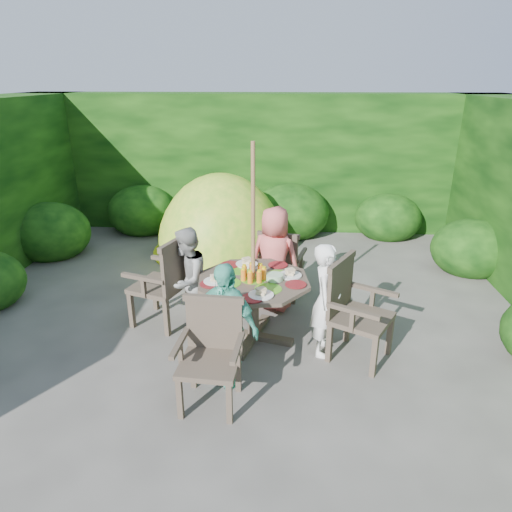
# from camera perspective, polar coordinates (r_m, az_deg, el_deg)

# --- Properties ---
(ground) EXTENTS (60.00, 60.00, 0.00)m
(ground) POSITION_cam_1_polar(r_m,az_deg,el_deg) (5.63, -2.12, -8.08)
(ground) COLOR #4C4944
(ground) RESTS_ON ground
(hedge_enclosure) EXTENTS (9.00, 9.00, 2.50)m
(hedge_enclosure) POSITION_cam_1_polar(r_m,az_deg,el_deg) (6.41, -0.99, 7.71)
(hedge_enclosure) COLOR black
(hedge_enclosure) RESTS_ON ground
(patio_table) EXTENTS (1.55, 1.55, 0.89)m
(patio_table) POSITION_cam_1_polar(r_m,az_deg,el_deg) (4.99, -0.28, -4.12)
(patio_table) COLOR #3A3026
(patio_table) RESTS_ON ground
(parasol_pole) EXTENTS (0.05, 0.05, 2.20)m
(parasol_pole) POSITION_cam_1_polar(r_m,az_deg,el_deg) (4.80, -0.35, 1.03)
(parasol_pole) COLOR brown
(parasol_pole) RESTS_ON ground
(garden_chair_right) EXTENTS (0.77, 0.80, 1.03)m
(garden_chair_right) POSITION_cam_1_polar(r_m,az_deg,el_deg) (4.83, 12.16, -6.51)
(garden_chair_right) COLOR #3A3026
(garden_chair_right) RESTS_ON ground
(garden_chair_left) EXTENTS (0.73, 0.77, 1.05)m
(garden_chair_left) POSITION_cam_1_polar(r_m,az_deg,el_deg) (5.43, -11.27, -3.04)
(garden_chair_left) COLOR #3A3026
(garden_chair_left) RESTS_ON ground
(garden_chair_back) EXTENTS (0.65, 0.61, 0.92)m
(garden_chair_back) POSITION_cam_1_polar(r_m,az_deg,el_deg) (6.00, 3.13, -0.92)
(garden_chair_back) COLOR #3A3026
(garden_chair_back) RESTS_ON ground
(garden_chair_front) EXTENTS (0.59, 0.54, 0.94)m
(garden_chair_front) POSITION_cam_1_polar(r_m,az_deg,el_deg) (4.16, -5.61, -11.81)
(garden_chair_front) COLOR #3A3026
(garden_chair_front) RESTS_ON ground
(child_right) EXTENTS (0.38, 0.50, 1.23)m
(child_right) POSITION_cam_1_polar(r_m,az_deg,el_deg) (4.81, 8.74, -5.47)
(child_right) COLOR white
(child_right) RESTS_ON ground
(child_left) EXTENTS (0.55, 0.66, 1.23)m
(child_left) POSITION_cam_1_polar(r_m,az_deg,el_deg) (5.28, -8.57, -2.95)
(child_left) COLOR #969792
(child_left) RESTS_ON ground
(child_back) EXTENTS (0.76, 0.63, 1.34)m
(child_back) POSITION_cam_1_polar(r_m,az_deg,el_deg) (5.67, 2.32, -0.38)
(child_back) COLOR #DA5F5A
(child_back) RESTS_ON ground
(child_front) EXTENTS (0.78, 0.62, 1.24)m
(child_front) POSITION_cam_1_polar(r_m,az_deg,el_deg) (4.33, -3.85, -8.50)
(child_front) COLOR #52C0A4
(child_front) RESTS_ON ground
(dome_tent) EXTENTS (2.54, 2.54, 2.64)m
(dome_tent) POSITION_cam_1_polar(r_m,az_deg,el_deg) (7.84, -4.29, 0.71)
(dome_tent) COLOR #6BB623
(dome_tent) RESTS_ON ground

